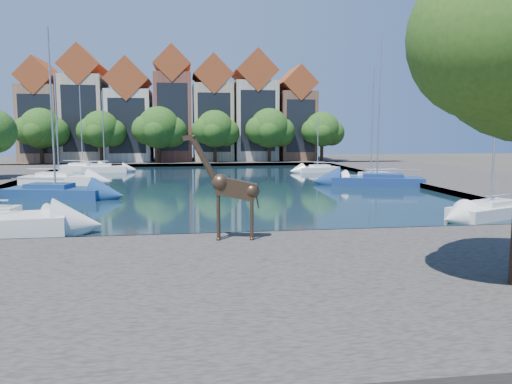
% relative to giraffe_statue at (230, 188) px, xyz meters
% --- Properties ---
extents(ground, '(160.00, 160.00, 0.00)m').
position_rel_giraffe_statue_xyz_m(ground, '(0.63, 1.47, -2.69)').
color(ground, '#38332B').
rests_on(ground, ground).
extents(water_basin, '(38.00, 50.00, 0.08)m').
position_rel_giraffe_statue_xyz_m(water_basin, '(0.63, 25.47, -2.65)').
color(water_basin, black).
rests_on(water_basin, ground).
extents(near_quay, '(50.00, 14.00, 0.50)m').
position_rel_giraffe_statue_xyz_m(near_quay, '(0.63, -5.53, -2.44)').
color(near_quay, '#48433E').
rests_on(near_quay, ground).
extents(far_quay, '(60.00, 16.00, 0.50)m').
position_rel_giraffe_statue_xyz_m(far_quay, '(0.63, 57.47, -2.44)').
color(far_quay, '#48433E').
rests_on(far_quay, ground).
extents(right_quay, '(14.00, 52.00, 0.50)m').
position_rel_giraffe_statue_xyz_m(right_quay, '(25.63, 25.47, -2.44)').
color(right_quay, '#48433E').
rests_on(right_quay, ground).
extents(townhouse_west_end, '(5.44, 9.18, 14.93)m').
position_rel_giraffe_statue_xyz_m(townhouse_west_end, '(-22.37, 57.46, 4.67)').
color(townhouse_west_end, '#8C654C').
rests_on(townhouse_west_end, far_quay).
extents(townhouse_west_mid, '(5.94, 9.18, 16.79)m').
position_rel_giraffe_statue_xyz_m(townhouse_west_mid, '(-16.37, 57.46, 5.54)').
color(townhouse_west_mid, '#BAA78F').
rests_on(townhouse_west_mid, far_quay).
extents(townhouse_west_inner, '(6.43, 9.18, 15.15)m').
position_rel_giraffe_statue_xyz_m(townhouse_west_inner, '(-9.87, 57.46, 4.66)').
color(townhouse_west_inner, beige).
rests_on(townhouse_west_inner, far_quay).
extents(townhouse_center, '(5.44, 9.18, 16.93)m').
position_rel_giraffe_statue_xyz_m(townhouse_center, '(-3.37, 57.46, 5.67)').
color(townhouse_center, brown).
rests_on(townhouse_center, far_quay).
extents(townhouse_east_inner, '(5.94, 9.18, 15.79)m').
position_rel_giraffe_statue_xyz_m(townhouse_east_inner, '(2.63, 57.46, 5.04)').
color(townhouse_east_inner, tan).
rests_on(townhouse_east_inner, far_quay).
extents(townhouse_east_mid, '(6.43, 9.18, 16.65)m').
position_rel_giraffe_statue_xyz_m(townhouse_east_mid, '(9.13, 57.46, 5.41)').
color(townhouse_east_mid, '#BEB2A2').
rests_on(townhouse_east_mid, far_quay).
extents(townhouse_east_end, '(5.44, 9.18, 14.43)m').
position_rel_giraffe_statue_xyz_m(townhouse_east_end, '(15.63, 57.46, 4.42)').
color(townhouse_east_end, brown).
rests_on(townhouse_east_end, far_quay).
extents(far_tree_far_west, '(7.28, 5.60, 7.68)m').
position_rel_giraffe_statue_xyz_m(far_tree_far_west, '(-21.27, 51.97, 2.49)').
color(far_tree_far_west, '#332114').
rests_on(far_tree_far_west, far_quay).
extents(far_tree_west, '(6.76, 5.20, 7.36)m').
position_rel_giraffe_statue_xyz_m(far_tree_west, '(-13.28, 51.97, 2.38)').
color(far_tree_west, '#332114').
rests_on(far_tree_west, far_quay).
extents(far_tree_mid_west, '(7.80, 6.00, 8.00)m').
position_rel_giraffe_statue_xyz_m(far_tree_mid_west, '(-5.26, 51.97, 2.60)').
color(far_tree_mid_west, '#332114').
rests_on(far_tree_mid_west, far_quay).
extents(far_tree_mid_east, '(7.02, 5.40, 7.52)m').
position_rel_giraffe_statue_xyz_m(far_tree_mid_east, '(2.73, 51.97, 2.44)').
color(far_tree_mid_east, '#332114').
rests_on(far_tree_mid_east, far_quay).
extents(far_tree_east, '(7.54, 5.80, 7.84)m').
position_rel_giraffe_statue_xyz_m(far_tree_east, '(10.73, 51.97, 2.55)').
color(far_tree_east, '#332114').
rests_on(far_tree_east, far_quay).
extents(far_tree_far_east, '(6.76, 5.20, 7.36)m').
position_rel_giraffe_statue_xyz_m(far_tree_far_east, '(18.72, 51.97, 2.38)').
color(far_tree_far_east, '#332114').
rests_on(far_tree_far_east, far_quay).
extents(giraffe_statue, '(3.13, 0.70, 4.46)m').
position_rel_giraffe_statue_xyz_m(giraffe_statue, '(0.00, 0.00, 0.00)').
color(giraffe_statue, '#3C2D1E').
rests_on(giraffe_statue, near_quay).
extents(sailboat_left_b, '(7.74, 4.37, 12.39)m').
position_rel_giraffe_statue_xyz_m(sailboat_left_b, '(-11.37, 17.69, -2.01)').
color(sailboat_left_b, navy).
rests_on(sailboat_left_b, water_basin).
extents(sailboat_left_c, '(7.10, 3.49, 10.25)m').
position_rel_giraffe_statue_xyz_m(sailboat_left_c, '(-13.49, 27.86, -2.01)').
color(sailboat_left_c, white).
rests_on(sailboat_left_c, water_basin).
extents(sailboat_left_d, '(5.29, 2.14, 9.69)m').
position_rel_giraffe_statue_xyz_m(sailboat_left_d, '(-11.37, 41.21, -2.04)').
color(sailboat_left_d, white).
rests_on(sailboat_left_d, water_basin).
extents(sailboat_left_e, '(6.00, 3.60, 10.52)m').
position_rel_giraffe_statue_xyz_m(sailboat_left_e, '(-14.37, 43.67, -2.06)').
color(sailboat_left_e, white).
rests_on(sailboat_left_e, water_basin).
extents(sailboat_right_a, '(5.93, 4.02, 11.28)m').
position_rel_giraffe_statue_xyz_m(sailboat_right_a, '(15.63, 5.47, -2.05)').
color(sailboat_right_a, silver).
rests_on(sailboat_right_a, water_basin).
extents(sailboat_right_b, '(8.68, 5.23, 13.27)m').
position_rel_giraffe_statue_xyz_m(sailboat_right_b, '(15.63, 22.70, -2.01)').
color(sailboat_right_b, navy).
rests_on(sailboat_right_b, water_basin).
extents(sailboat_right_c, '(6.35, 2.61, 10.78)m').
position_rel_giraffe_statue_xyz_m(sailboat_right_c, '(15.63, 24.23, -2.02)').
color(sailboat_right_c, white).
rests_on(sailboat_right_c, water_basin).
extents(sailboat_right_d, '(5.46, 3.06, 6.63)m').
position_rel_giraffe_statue_xyz_m(sailboat_right_d, '(14.11, 37.77, -2.15)').
color(sailboat_right_d, white).
rests_on(sailboat_right_d, water_basin).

